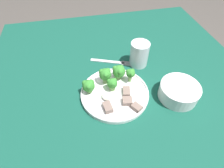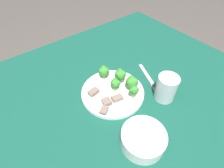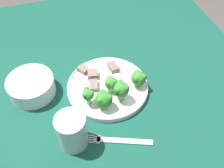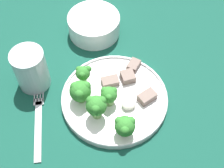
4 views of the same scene
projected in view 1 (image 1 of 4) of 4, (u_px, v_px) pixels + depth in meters
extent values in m
plane|color=#4C4742|center=(118.00, 158.00, 1.25)|extent=(8.00, 8.00, 0.00)
cube|color=#114738|center=(123.00, 89.00, 0.68)|extent=(1.18, 1.07, 0.03)
cylinder|color=brown|center=(38.00, 80.00, 1.25)|extent=(0.06, 0.06, 0.75)
cylinder|color=brown|center=(162.00, 61.00, 1.38)|extent=(0.06, 0.06, 0.75)
cylinder|color=white|center=(115.00, 93.00, 0.64)|extent=(0.25, 0.25, 0.01)
torus|color=white|center=(115.00, 92.00, 0.63)|extent=(0.25, 0.25, 0.01)
cube|color=#B2B2B7|center=(107.00, 61.00, 0.77)|extent=(0.07, 0.14, 0.00)
cube|color=#B2B2B7|center=(124.00, 63.00, 0.76)|extent=(0.03, 0.02, 0.00)
cube|color=#B2B2B7|center=(130.00, 65.00, 0.75)|extent=(0.02, 0.05, 0.00)
cube|color=#B2B2B7|center=(131.00, 64.00, 0.75)|extent=(0.02, 0.05, 0.00)
cube|color=#B2B2B7|center=(131.00, 63.00, 0.76)|extent=(0.02, 0.05, 0.00)
cube|color=#B2B2B7|center=(131.00, 62.00, 0.76)|extent=(0.02, 0.05, 0.00)
cylinder|color=white|center=(179.00, 91.00, 0.62)|extent=(0.14, 0.14, 0.05)
cylinder|color=silver|center=(179.00, 92.00, 0.62)|extent=(0.11, 0.11, 0.04)
cylinder|color=silver|center=(139.00, 54.00, 0.72)|extent=(0.08, 0.08, 0.10)
cylinder|color=silver|center=(139.00, 58.00, 0.74)|extent=(0.07, 0.07, 0.06)
cylinder|color=#709E56|center=(112.00, 88.00, 0.64)|extent=(0.02, 0.02, 0.02)
sphere|color=#337F2D|center=(112.00, 83.00, 0.62)|extent=(0.04, 0.04, 0.04)
sphere|color=#337F2D|center=(113.00, 84.00, 0.61)|extent=(0.02, 0.02, 0.02)
sphere|color=#337F2D|center=(115.00, 80.00, 0.62)|extent=(0.02, 0.02, 0.02)
sphere|color=#337F2D|center=(109.00, 81.00, 0.62)|extent=(0.02, 0.02, 0.02)
cylinder|color=#709E56|center=(119.00, 76.00, 0.68)|extent=(0.02, 0.02, 0.02)
sphere|color=#337F2D|center=(119.00, 71.00, 0.66)|extent=(0.05, 0.05, 0.05)
sphere|color=#337F2D|center=(120.00, 72.00, 0.64)|extent=(0.02, 0.02, 0.02)
sphere|color=#337F2D|center=(122.00, 68.00, 0.66)|extent=(0.02, 0.02, 0.02)
sphere|color=#337F2D|center=(115.00, 69.00, 0.66)|extent=(0.02, 0.02, 0.02)
cylinder|color=#709E56|center=(89.00, 90.00, 0.63)|extent=(0.02, 0.02, 0.02)
sphere|color=#337F2D|center=(89.00, 86.00, 0.62)|extent=(0.04, 0.04, 0.04)
sphere|color=#337F2D|center=(89.00, 87.00, 0.60)|extent=(0.02, 0.02, 0.02)
sphere|color=#337F2D|center=(91.00, 82.00, 0.61)|extent=(0.02, 0.02, 0.02)
sphere|color=#337F2D|center=(85.00, 83.00, 0.61)|extent=(0.02, 0.02, 0.02)
cylinder|color=#709E56|center=(105.00, 80.00, 0.66)|extent=(0.02, 0.02, 0.03)
sphere|color=#337F2D|center=(105.00, 74.00, 0.64)|extent=(0.05, 0.05, 0.05)
sphere|color=#337F2D|center=(106.00, 75.00, 0.62)|extent=(0.02, 0.02, 0.02)
sphere|color=#337F2D|center=(108.00, 71.00, 0.64)|extent=(0.02, 0.02, 0.02)
sphere|color=#337F2D|center=(102.00, 72.00, 0.63)|extent=(0.02, 0.02, 0.02)
cylinder|color=#709E56|center=(130.00, 78.00, 0.67)|extent=(0.01, 0.01, 0.03)
sphere|color=#337F2D|center=(131.00, 73.00, 0.65)|extent=(0.03, 0.03, 0.03)
sphere|color=#337F2D|center=(132.00, 74.00, 0.63)|extent=(0.02, 0.02, 0.02)
sphere|color=#337F2D|center=(133.00, 70.00, 0.64)|extent=(0.02, 0.02, 0.02)
sphere|color=#337F2D|center=(128.00, 71.00, 0.64)|extent=(0.02, 0.02, 0.02)
cube|color=#756056|center=(108.00, 107.00, 0.58)|extent=(0.04, 0.03, 0.02)
cube|color=#756056|center=(127.00, 91.00, 0.63)|extent=(0.05, 0.03, 0.01)
cube|color=#756056|center=(127.00, 101.00, 0.60)|extent=(0.04, 0.04, 0.02)
cube|color=#756056|center=(137.00, 107.00, 0.58)|extent=(0.04, 0.04, 0.02)
ellipsoid|color=silver|center=(106.00, 96.00, 0.61)|extent=(0.03, 0.03, 0.02)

